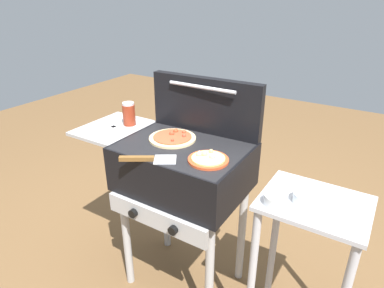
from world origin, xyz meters
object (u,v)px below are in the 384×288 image
at_px(pizza_cheese, 208,159).
at_px(pizza_pepperoni, 173,138).
at_px(grill, 181,170).
at_px(topping_bowl_near, 306,198).
at_px(spatula, 148,159).
at_px(topping_bowl_far, 275,200).
at_px(sauce_jar, 129,114).
at_px(prep_table, 307,246).

xyz_separation_m(pizza_cheese, pizza_pepperoni, (-0.28, 0.11, -0.00)).
relative_size(grill, topping_bowl_near, 8.74).
bearing_deg(spatula, topping_bowl_far, 11.19).
distance_m(pizza_pepperoni, sauce_jar, 0.34).
xyz_separation_m(grill, topping_bowl_far, (0.54, -0.10, 0.07)).
bearing_deg(topping_bowl_near, topping_bowl_far, -141.72).
distance_m(spatula, prep_table, 0.81).
distance_m(pizza_pepperoni, topping_bowl_far, 0.64).
bearing_deg(sauce_jar, prep_table, -3.87).
height_order(grill, pizza_cheese, pizza_cheese).
distance_m(grill, prep_table, 0.70).
height_order(prep_table, topping_bowl_near, topping_bowl_near).
bearing_deg(grill, pizza_pepperoni, 153.18).
xyz_separation_m(pizza_cheese, topping_bowl_near, (0.44, 0.05, -0.09)).
height_order(sauce_jar, topping_bowl_far, sauce_jar).
bearing_deg(sauce_jar, topping_bowl_far, -10.88).
bearing_deg(spatula, prep_table, 17.38).
relative_size(pizza_cheese, topping_bowl_far, 1.95).
xyz_separation_m(grill, prep_table, (0.67, 0.00, -0.19)).
relative_size(pizza_cheese, spatula, 0.75).
bearing_deg(grill, topping_bowl_near, -2.00).
distance_m(topping_bowl_near, topping_bowl_far, 0.13).
distance_m(pizza_pepperoni, spatula, 0.26).
height_order(spatula, topping_bowl_far, spatula).
height_order(pizza_cheese, topping_bowl_far, pizza_cheese).
bearing_deg(spatula, pizza_cheese, 31.39).
relative_size(topping_bowl_near, topping_bowl_far, 1.14).
xyz_separation_m(sauce_jar, topping_bowl_near, (1.05, -0.10, -0.14)).
bearing_deg(grill, pizza_cheese, -20.64).
distance_m(pizza_pepperoni, topping_bowl_near, 0.72).
xyz_separation_m(pizza_cheese, prep_table, (0.47, 0.08, -0.34)).
xyz_separation_m(sauce_jar, prep_table, (1.08, -0.07, -0.40)).
xyz_separation_m(pizza_pepperoni, sauce_jar, (-0.33, 0.04, 0.06)).
xyz_separation_m(topping_bowl_near, topping_bowl_far, (-0.10, -0.08, 0.00)).
height_order(pizza_cheese, prep_table, pizza_cheese).
height_order(grill, prep_table, grill).
bearing_deg(topping_bowl_near, pizza_cheese, -173.17).
relative_size(pizza_cheese, prep_table, 0.23).
height_order(spatula, prep_table, spatula).
xyz_separation_m(pizza_pepperoni, spatula, (0.04, -0.26, -0.00)).
height_order(pizza_cheese, spatula, pizza_cheese).
relative_size(sauce_jar, topping_bowl_far, 1.38).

